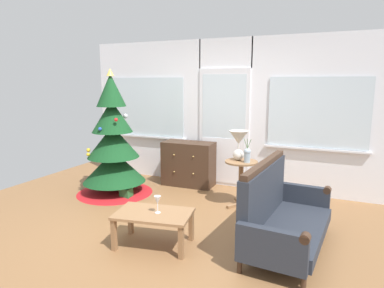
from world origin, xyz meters
name	(u,v)px	position (x,y,z in m)	size (l,w,h in m)	color
ground_plane	(171,229)	(0.00, 0.00, 0.00)	(6.76, 6.76, 0.00)	brown
back_wall_with_door	(225,114)	(0.00, 2.08, 1.28)	(5.20, 0.14, 2.55)	white
christmas_tree	(113,148)	(-1.51, 0.90, 0.75)	(1.25, 1.25, 2.03)	#4C331E
dresser_cabinet	(189,164)	(-0.56, 1.79, 0.39)	(0.91, 0.46, 0.78)	#3D281C
settee_sofa	(280,214)	(1.31, 0.10, 0.38)	(0.83, 1.63, 0.96)	#3D281C
side_table	(241,174)	(0.57, 1.18, 0.48)	(0.50, 0.48, 0.68)	#8E6642
table_lamp	(239,141)	(0.51, 1.22, 0.96)	(0.28, 0.28, 0.44)	silver
flower_vase	(247,155)	(0.67, 1.12, 0.80)	(0.11, 0.10, 0.35)	#99ADBC
coffee_table	(154,217)	(0.02, -0.45, 0.33)	(0.92, 0.66, 0.39)	#8E6642
wine_glass	(157,201)	(0.07, -0.44, 0.53)	(0.08, 0.08, 0.20)	silver
gift_box	(126,193)	(-1.17, 0.74, 0.08)	(0.17, 0.15, 0.17)	#266633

